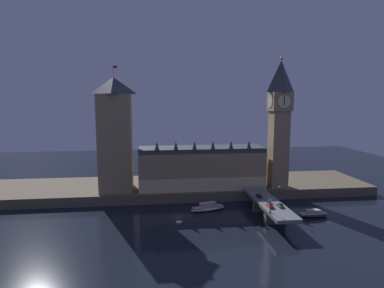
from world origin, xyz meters
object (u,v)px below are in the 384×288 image
pedestrian_near_rail (271,211)px  pedestrian_mid_walk (280,200)px  car_southbound_lead (280,206)px  boat_downstream (313,214)px  boat_upstream (208,208)px  clock_tower (279,120)px  car_northbound_trail (270,206)px  victoria_tower (115,134)px  car_northbound_lead (259,196)px  street_lamp_mid (279,192)px  street_lamp_near (270,204)px

pedestrian_near_rail → pedestrian_mid_walk: bearing=54.4°
car_southbound_lead → boat_downstream: (17.82, 5.49, -6.55)m
boat_upstream → clock_tower: bearing=25.5°
car_northbound_trail → boat_downstream: bearing=13.4°
clock_tower → victoria_tower: bearing=177.6°
car_northbound_lead → street_lamp_mid: bearing=-42.1°
clock_tower → street_lamp_mid: (-11.34, -31.01, -30.26)m
car_northbound_trail → street_lamp_near: size_ratio=0.76×
car_northbound_lead → boat_upstream: car_northbound_lead is taller
car_northbound_lead → boat_downstream: bearing=-22.0°
boat_upstream → boat_downstream: size_ratio=1.30×
pedestrian_near_rail → street_lamp_near: (-0.40, -0.17, 2.88)m
pedestrian_mid_walk → boat_downstream: 17.03m
clock_tower → boat_upstream: (-41.81, -19.95, -40.23)m
victoria_tower → pedestrian_mid_walk: size_ratio=36.68×
street_lamp_mid → pedestrian_mid_walk: bearing=-101.2°
clock_tower → pedestrian_near_rail: bearing=-114.4°
car_northbound_trail → pedestrian_mid_walk: (6.73, 5.90, 0.20)m
car_northbound_trail → car_southbound_lead: car_northbound_trail is taller
pedestrian_near_rail → street_lamp_mid: size_ratio=0.24×
pedestrian_near_rail → boat_upstream: pedestrian_near_rail is taller
victoria_tower → car_northbound_lead: bearing=-22.5°
clock_tower → street_lamp_mid: bearing=-110.1°
car_northbound_trail → car_northbound_lead: bearing=90.0°
clock_tower → car_northbound_trail: clock_tower is taller
clock_tower → pedestrian_mid_walk: size_ratio=39.42×
clock_tower → pedestrian_near_rail: clock_tower is taller
pedestrian_mid_walk → street_lamp_near: street_lamp_near is taller
victoria_tower → car_southbound_lead: 88.32m
car_southbound_lead → car_northbound_trail: bearing=178.0°
street_lamp_near → street_lamp_mid: street_lamp_mid is taller
street_lamp_mid → boat_upstream: bearing=160.1°
street_lamp_near → boat_upstream: 34.37m
car_northbound_trail → pedestrian_mid_walk: bearing=41.3°
car_northbound_lead → street_lamp_mid: (7.13, -6.43, 3.70)m
clock_tower → car_northbound_trail: 54.80m
car_northbound_lead → street_lamp_near: (-2.64, -21.15, 3.12)m
street_lamp_mid → victoria_tower: bearing=155.2°
clock_tower → street_lamp_near: bearing=-114.8°
street_lamp_near → boat_downstream: size_ratio=0.44×
street_lamp_mid → boat_upstream: size_ratio=0.40×
victoria_tower → car_southbound_lead: victoria_tower is taller
car_northbound_lead → pedestrian_near_rail: size_ratio=2.89×
car_northbound_lead → street_lamp_mid: street_lamp_mid is taller
pedestrian_near_rail → street_lamp_near: bearing=-157.2°
clock_tower → victoria_tower: clock_tower is taller
pedestrian_near_rail → pedestrian_mid_walk: 15.41m
clock_tower → car_northbound_trail: (-18.46, -38.93, -33.86)m
pedestrian_mid_walk → street_lamp_near: (-9.37, -12.70, 2.81)m
car_northbound_lead → car_northbound_trail: 14.35m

